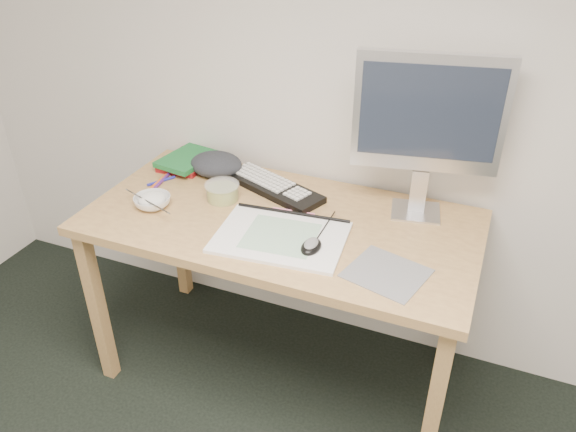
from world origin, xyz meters
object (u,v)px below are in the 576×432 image
Objects in this scene: sketchpad at (281,237)px; monitor at (428,118)px; desk at (280,238)px; keyboard at (274,187)px; rice_bowl at (152,202)px.

sketchpad is 0.63m from monitor.
sketchpad reaches higher than desk.
keyboard is 0.65m from monitor.
desk is 3.25× the size of keyboard.
desk is at bearing -38.33° from keyboard.
rice_bowl is (-0.91, -0.33, -0.34)m from monitor.
monitor is at bearing 27.29° from desk.
sketchpad is 3.20× the size of rice_bowl.
rice_bowl is (-0.52, 0.02, 0.01)m from sketchpad.
monitor reaches higher than sketchpad.
desk is 0.16m from sketchpad.
desk is 0.49m from rice_bowl.
desk is 3.23× the size of sketchpad.
keyboard reaches higher than desk.
sketchpad is 0.52m from rice_bowl.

